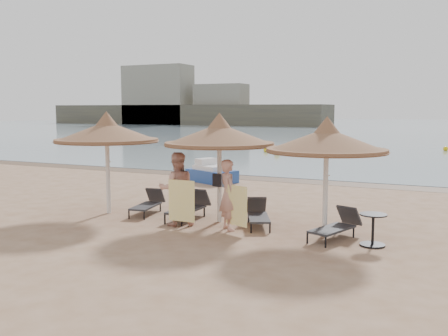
# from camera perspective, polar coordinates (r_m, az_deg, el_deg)

# --- Properties ---
(ground) EXTENTS (160.00, 160.00, 0.00)m
(ground) POSITION_cam_1_polar(r_m,az_deg,el_deg) (14.12, -3.30, -6.40)
(ground) COLOR #9E7D64
(ground) RESTS_ON ground
(sea) EXTENTS (200.00, 140.00, 0.03)m
(sea) POSITION_cam_1_polar(r_m,az_deg,el_deg) (92.36, 21.19, 4.34)
(sea) COLOR slate
(sea) RESTS_ON ground
(wet_sand_strip) EXTENTS (200.00, 1.60, 0.01)m
(wet_sand_strip) POSITION_cam_1_polar(r_m,az_deg,el_deg) (22.68, 8.11, -1.42)
(wet_sand_strip) COLOR brown
(wet_sand_strip) RESTS_ON ground
(far_shore) EXTENTS (150.00, 54.80, 12.00)m
(far_shore) POSITION_cam_1_polar(r_m,az_deg,el_deg) (95.31, 5.85, 6.57)
(far_shore) COLOR brown
(far_shore) RESTS_ON ground
(palapa_left) EXTENTS (3.17, 3.17, 3.14)m
(palapa_left) POSITION_cam_1_polar(r_m,az_deg,el_deg) (15.62, -13.25, 3.99)
(palapa_left) COLOR silver
(palapa_left) RESTS_ON ground
(palapa_center) EXTENTS (3.14, 3.14, 3.11)m
(palapa_center) POSITION_cam_1_polar(r_m,az_deg,el_deg) (14.02, -0.53, 3.76)
(palapa_center) COLOR silver
(palapa_center) RESTS_ON ground
(palapa_right) EXTENTS (3.06, 3.06, 3.03)m
(palapa_right) POSITION_cam_1_polar(r_m,az_deg,el_deg) (12.74, 11.65, 3.05)
(palapa_right) COLOR silver
(palapa_right) RESTS_ON ground
(lounger_far_left) EXTENTS (0.81, 1.69, 0.73)m
(lounger_far_left) POSITION_cam_1_polar(r_m,az_deg,el_deg) (15.59, -8.61, -3.97)
(lounger_far_left) COLOR black
(lounger_far_left) RESTS_ON ground
(lounger_near_left) EXTENTS (0.62, 1.82, 0.81)m
(lounger_near_left) POSITION_cam_1_polar(r_m,az_deg,el_deg) (14.76, -3.90, -4.37)
(lounger_near_left) COLOR black
(lounger_near_left) RESTS_ON ground
(lounger_near_right) EXTENTS (1.19, 1.70, 0.73)m
(lounger_near_right) POSITION_cam_1_polar(r_m,az_deg,el_deg) (13.88, 3.91, -5.24)
(lounger_near_right) COLOR black
(lounger_near_right) RESTS_ON ground
(lounger_far_right) EXTENTS (1.08, 1.78, 0.76)m
(lounger_far_right) POSITION_cam_1_polar(r_m,az_deg,el_deg) (12.78, 12.81, -6.38)
(lounger_far_right) COLOR black
(lounger_far_right) RESTS_ON ground
(side_table) EXTENTS (0.63, 0.63, 0.77)m
(side_table) POSITION_cam_1_polar(r_m,az_deg,el_deg) (12.33, 16.65, -6.89)
(side_table) COLOR black
(side_table) RESTS_ON ground
(person_left) EXTENTS (1.29, 1.19, 2.36)m
(person_left) POSITION_cam_1_polar(r_m,az_deg,el_deg) (13.78, -5.43, -1.74)
(person_left) COLOR tan
(person_left) RESTS_ON ground
(person_right) EXTENTS (1.18, 1.17, 2.20)m
(person_right) POSITION_cam_1_polar(r_m,az_deg,el_deg) (13.22, 0.49, -2.43)
(person_right) COLOR tan
(person_right) RESTS_ON ground
(towel_left) EXTENTS (0.80, 0.03, 1.12)m
(towel_left) POSITION_cam_1_polar(r_m,az_deg,el_deg) (13.38, -4.88, -3.76)
(towel_left) COLOR yellow
(towel_left) RESTS_ON ground
(towel_right) EXTENTS (0.71, 0.28, 1.05)m
(towel_right) POSITION_cam_1_polar(r_m,az_deg,el_deg) (12.92, 1.44, -4.32)
(towel_right) COLOR yellow
(towel_right) RESTS_ON ground
(bag_patterned) EXTENTS (0.29, 0.17, 0.35)m
(bag_patterned) POSITION_cam_1_polar(r_m,az_deg,el_deg) (14.32, -0.21, -1.48)
(bag_patterned) COLOR silver
(bag_patterned) RESTS_ON ground
(bag_dark) EXTENTS (0.26, 0.12, 0.36)m
(bag_dark) POSITION_cam_1_polar(r_m,az_deg,el_deg) (14.00, -0.81, -1.40)
(bag_dark) COLOR black
(bag_dark) RESTS_ON ground
(pedal_boat) EXTENTS (2.50, 2.02, 1.01)m
(pedal_boat) POSITION_cam_1_polar(r_m,az_deg,el_deg) (22.08, -1.46, -0.61)
(pedal_boat) COLOR #224593
(pedal_boat) RESTS_ON ground
(buoy_left) EXTENTS (0.33, 0.33, 0.33)m
(buoy_left) POSITION_cam_1_polar(r_m,az_deg,el_deg) (37.14, 4.79, 2.05)
(buoy_left) COLOR yellow
(buoy_left) RESTS_ON ground
(buoy_mid) EXTENTS (0.37, 0.37, 0.37)m
(buoy_mid) POSITION_cam_1_polar(r_m,az_deg,el_deg) (41.67, 24.00, 2.03)
(buoy_mid) COLOR yellow
(buoy_mid) RESTS_ON ground
(buoy_extra) EXTENTS (0.38, 0.38, 0.38)m
(buoy_extra) POSITION_cam_1_polar(r_m,az_deg,el_deg) (34.96, 6.07, 1.78)
(buoy_extra) COLOR yellow
(buoy_extra) RESTS_ON ground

